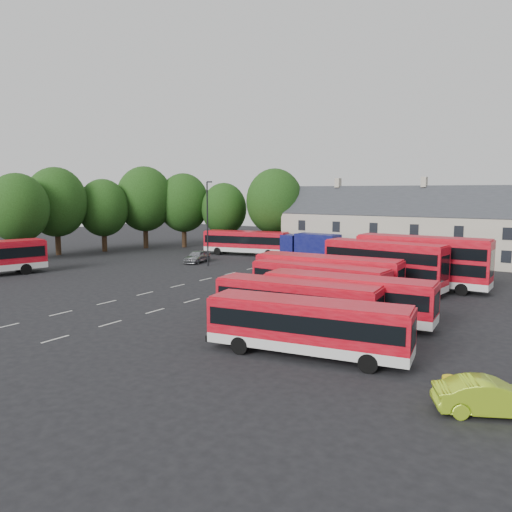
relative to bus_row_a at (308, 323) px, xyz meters
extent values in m
plane|color=black|center=(-18.45, 8.95, -1.75)|extent=(140.00, 140.00, 0.00)
cube|color=beige|center=(-18.45, -5.05, -1.75)|extent=(0.15, 1.80, 0.01)
cube|color=beige|center=(-18.45, -1.05, -1.75)|extent=(0.15, 1.80, 0.01)
cube|color=beige|center=(-18.45, 2.95, -1.75)|extent=(0.15, 1.80, 0.01)
cube|color=beige|center=(-18.45, 6.95, -1.75)|extent=(0.15, 1.80, 0.01)
cube|color=beige|center=(-18.45, 10.95, -1.75)|extent=(0.15, 1.80, 0.01)
cube|color=beige|center=(-18.45, 14.95, -1.75)|extent=(0.15, 1.80, 0.01)
cube|color=beige|center=(-18.45, 18.95, -1.75)|extent=(0.15, 1.80, 0.01)
cube|color=beige|center=(-18.45, 22.95, -1.75)|extent=(0.15, 1.80, 0.01)
cube|color=beige|center=(-18.45, 26.95, -1.75)|extent=(0.15, 1.80, 0.01)
cube|color=beige|center=(-13.45, -5.05, -1.75)|extent=(0.15, 1.80, 0.01)
cube|color=beige|center=(-13.45, -1.05, -1.75)|extent=(0.15, 1.80, 0.01)
cube|color=beige|center=(-13.45, 2.95, -1.75)|extent=(0.15, 1.80, 0.01)
cube|color=beige|center=(-13.45, 6.95, -1.75)|extent=(0.15, 1.80, 0.01)
cube|color=beige|center=(-13.45, 10.95, -1.75)|extent=(0.15, 1.80, 0.01)
cube|color=beige|center=(-13.45, 14.95, -1.75)|extent=(0.15, 1.80, 0.01)
cube|color=beige|center=(-13.45, 18.95, -1.75)|extent=(0.15, 1.80, 0.01)
cube|color=beige|center=(-13.45, 22.95, -1.75)|extent=(0.15, 1.80, 0.01)
cube|color=beige|center=(-13.45, 26.95, -1.75)|extent=(0.15, 1.80, 0.01)
cylinder|color=black|center=(-45.45, 12.95, 0.17)|extent=(0.70, 0.70, 3.85)
ellipsoid|color=#1A360E|center=(-45.45, 12.95, 4.64)|extent=(7.26, 7.26, 8.35)
cylinder|color=black|center=(-46.45, 18.95, 0.35)|extent=(0.70, 0.70, 4.20)
ellipsoid|color=#1A360E|center=(-46.45, 18.95, 5.22)|extent=(7.92, 7.92, 9.11)
cylinder|color=black|center=(-44.45, 24.95, 0.08)|extent=(0.70, 0.70, 3.67)
ellipsoid|color=#1A360E|center=(-44.45, 24.95, 4.35)|extent=(6.93, 6.93, 7.97)
cylinder|color=black|center=(-42.45, 30.95, 0.43)|extent=(0.70, 0.70, 4.38)
ellipsoid|color=#1A360E|center=(-42.45, 30.95, 5.51)|extent=(8.25, 8.25, 9.49)
cylinder|color=black|center=(-38.45, 34.95, 0.26)|extent=(0.70, 0.70, 4.02)
ellipsoid|color=#1A360E|center=(-38.45, 34.95, 4.93)|extent=(7.59, 7.59, 8.73)
cylinder|color=black|center=(-32.45, 36.95, 0.00)|extent=(0.70, 0.70, 3.50)
ellipsoid|color=#1A360E|center=(-32.45, 36.95, 4.06)|extent=(6.60, 6.60, 7.59)
cylinder|color=black|center=(-24.45, 37.95, 0.35)|extent=(0.70, 0.70, 4.20)
ellipsoid|color=#1A360E|center=(-24.45, 37.95, 5.22)|extent=(7.92, 7.92, 9.11)
cube|color=beige|center=(-4.45, 38.95, 1.00)|extent=(35.00, 7.00, 5.50)
cube|color=#2D3035|center=(-4.45, 38.95, 3.75)|extent=(35.70, 7.13, 7.13)
cube|color=beige|center=(-15.45, 38.95, 7.71)|extent=(0.60, 0.90, 1.20)
cube|color=beige|center=(-4.45, 38.95, 7.71)|extent=(0.60, 0.90, 1.20)
cube|color=silver|center=(0.00, 0.00, -1.03)|extent=(10.55, 3.86, 0.52)
cube|color=#B90B1A|center=(0.00, 0.00, 0.15)|extent=(10.55, 3.86, 1.83)
cube|color=black|center=(0.00, 0.00, 0.19)|extent=(10.15, 3.86, 0.89)
cube|color=#B90B1A|center=(0.00, 0.00, 1.11)|extent=(10.34, 3.74, 0.11)
cylinder|color=black|center=(-3.11, -1.54, -1.28)|extent=(0.97, 0.40, 0.94)
cylinder|color=black|center=(3.11, 1.54, -1.28)|extent=(0.97, 0.40, 0.94)
cube|color=silver|center=(-3.08, 4.59, -1.03)|extent=(10.41, 3.20, 0.51)
cube|color=#B90B1A|center=(-3.08, 4.59, 0.13)|extent=(10.41, 3.20, 1.82)
cube|color=black|center=(-3.08, 4.59, 0.18)|extent=(10.01, 3.22, 0.89)
cube|color=#B90B1A|center=(-3.08, 4.59, 1.09)|extent=(10.20, 3.09, 0.11)
cylinder|color=black|center=(-6.26, 3.26, -1.29)|extent=(0.95, 0.34, 0.93)
cylinder|color=black|center=(0.10, 5.92, -1.29)|extent=(0.95, 0.34, 0.93)
cube|color=silver|center=(-0.80, 7.17, -1.00)|extent=(10.91, 3.24, 0.54)
cube|color=#B90B1A|center=(-0.80, 7.17, 0.23)|extent=(10.91, 3.24, 1.91)
cube|color=black|center=(-0.80, 7.17, 0.28)|extent=(10.49, 3.27, 0.93)
cube|color=#B90B1A|center=(-0.80, 7.17, 1.23)|extent=(10.69, 3.13, 0.12)
cylinder|color=black|center=(-4.15, 5.81, -1.26)|extent=(1.00, 0.35, 0.98)
cylinder|color=black|center=(2.55, 8.53, -1.26)|extent=(1.00, 0.35, 0.98)
cube|color=silver|center=(-4.76, 11.24, -1.01)|extent=(10.64, 2.95, 0.53)
cube|color=#B90B1A|center=(-4.76, 11.24, 0.18)|extent=(10.64, 2.95, 1.87)
cube|color=black|center=(-4.76, 11.24, 0.23)|extent=(10.23, 2.99, 0.91)
cube|color=#B90B1A|center=(-4.76, 11.24, 1.17)|extent=(10.43, 2.85, 0.11)
cylinder|color=black|center=(-8.18, 10.34, -1.27)|extent=(0.97, 0.32, 0.96)
cylinder|color=black|center=(-1.34, 12.14, -1.27)|extent=(0.97, 0.32, 0.96)
cube|color=silver|center=(-5.25, 13.79, -0.94)|extent=(11.69, 3.29, 0.58)
cube|color=#B90B1A|center=(-5.25, 13.79, 0.37)|extent=(11.69, 3.29, 2.05)
cube|color=black|center=(-5.25, 13.79, 0.43)|extent=(11.23, 3.33, 1.00)
cube|color=#B90B1A|center=(-5.25, 13.79, 1.45)|extent=(11.45, 3.17, 0.13)
cylinder|color=black|center=(-8.87, 12.40, -1.23)|extent=(1.07, 0.35, 1.05)
cylinder|color=black|center=(-1.62, 15.19, -1.23)|extent=(1.07, 0.35, 1.05)
cube|color=silver|center=(-2.29, 18.60, -1.04)|extent=(10.38, 3.51, 0.51)
cube|color=#B90B1A|center=(-2.29, 18.60, 0.77)|extent=(10.38, 3.51, 3.10)
cube|color=black|center=(-2.29, 18.60, 0.17)|extent=(9.98, 3.52, 0.88)
cube|color=#B90B1A|center=(-2.29, 18.60, 2.36)|extent=(10.17, 3.39, 0.11)
cylinder|color=black|center=(-5.65, 17.95, -1.29)|extent=(0.95, 0.37, 0.93)
cylinder|color=black|center=(1.07, 19.25, -1.29)|extent=(0.95, 0.37, 0.93)
cube|color=black|center=(-2.29, 18.60, 1.37)|extent=(9.98, 3.52, 0.88)
cube|color=silver|center=(0.13, 21.33, -0.98)|extent=(11.09, 2.68, 0.55)
cube|color=#B90B1A|center=(0.13, 21.33, 0.98)|extent=(11.09, 2.68, 3.36)
cube|color=black|center=(0.13, 21.33, 0.33)|extent=(10.64, 2.74, 0.95)
cube|color=#B90B1A|center=(0.13, 21.33, 2.72)|extent=(10.86, 2.58, 0.12)
cylinder|color=black|center=(-3.42, 20.25, -1.25)|extent=(1.01, 0.30, 1.00)
cylinder|color=black|center=(3.69, 22.41, -1.25)|extent=(1.01, 0.30, 1.00)
cube|color=black|center=(0.13, 21.33, 1.64)|extent=(10.64, 2.74, 0.95)
cylinder|color=black|center=(-37.89, 7.91, -1.20)|extent=(0.59, 1.14, 1.10)
cube|color=silver|center=(-25.35, 32.12, -0.96)|extent=(11.47, 4.67, 0.56)
cube|color=#B90B1A|center=(-25.35, 32.12, 0.31)|extent=(11.47, 4.67, 1.98)
cube|color=black|center=(-25.35, 32.12, 0.36)|extent=(11.05, 4.64, 0.97)
cube|color=#B90B1A|center=(-25.35, 32.12, 1.35)|extent=(11.23, 4.53, 0.12)
cylinder|color=black|center=(-28.64, 30.30, -1.24)|extent=(1.05, 0.48, 1.02)
cylinder|color=black|center=(-22.06, 33.95, -1.24)|extent=(1.05, 0.48, 1.02)
cube|color=black|center=(-16.23, 32.68, -1.15)|extent=(7.55, 2.56, 0.28)
cube|color=#0E1052|center=(-19.01, 32.90, 0.10)|extent=(2.03, 2.46, 2.23)
cube|color=black|center=(-19.88, 32.97, 0.43)|extent=(0.25, 1.97, 1.11)
cube|color=#0E1052|center=(-15.17, 32.59, 0.24)|extent=(5.45, 2.73, 2.50)
cylinder|color=black|center=(-18.91, 31.84, -1.29)|extent=(0.95, 0.33, 0.93)
cylinder|color=black|center=(-13.34, 33.49, -1.29)|extent=(0.95, 0.33, 0.93)
imported|color=#9A9CA1|center=(-26.33, 23.24, -1.01)|extent=(2.62, 4.62, 1.48)
imported|color=#A1CC1F|center=(8.82, -2.19, -1.07)|extent=(4.34, 3.10, 1.36)
cylinder|color=yellow|center=(7.13, -1.13, -1.36)|extent=(0.63, 0.63, 0.78)
cylinder|color=black|center=(-23.70, 21.96, 2.95)|extent=(0.17, 0.17, 9.40)
cube|color=black|center=(-23.43, 22.06, 7.65)|extent=(0.61, 0.42, 0.17)
camera|label=1|loc=(11.08, -22.01, 6.60)|focal=35.00mm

